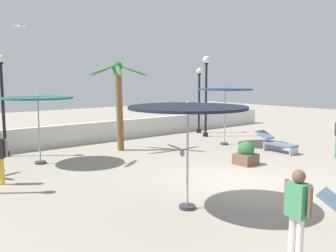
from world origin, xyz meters
name	(u,v)px	position (x,y,z in m)	size (l,w,h in m)	color
ground_plane	(235,183)	(0.00, 0.00, 0.00)	(56.00, 56.00, 0.00)	#9E9384
boundary_wall	(91,133)	(0.00, 9.02, 0.49)	(25.20, 0.30, 0.98)	silver
patio_umbrella_0	(225,91)	(4.57, 4.52, 2.51)	(2.48, 2.48, 2.76)	#333338
patio_umbrella_1	(38,101)	(-3.55, 6.19, 2.30)	(2.48, 2.48, 2.52)	#333338
patio_umbrella_2	(188,111)	(-2.54, -0.65, 2.35)	(2.77, 2.77, 2.58)	#333338
palm_tree_1	(119,93)	(-0.01, 6.46, 2.49)	(2.89, 2.70, 3.82)	brown
lamp_post_1	(199,95)	(6.28, 8.01, 2.14)	(0.33, 0.33, 3.68)	black
lamp_post_2	(3,100)	(-4.16, 8.34, 2.26)	(0.32, 0.32, 4.01)	black
lamp_post_3	(206,85)	(5.62, 6.81, 2.77)	(0.40, 0.40, 4.28)	black
lounge_chair_1	(276,142)	(5.00, 1.99, 0.41)	(0.64, 1.87, 0.81)	#B7B7BC
guest_0	(297,208)	(-2.89, -3.72, 0.97)	(0.30, 0.55, 1.61)	silver
seagull_0	(21,26)	(-3.99, 6.23, 4.88)	(0.94, 0.75, 0.14)	white
planter	(246,154)	(2.14, 1.33, 0.38)	(0.70, 0.70, 0.85)	brown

